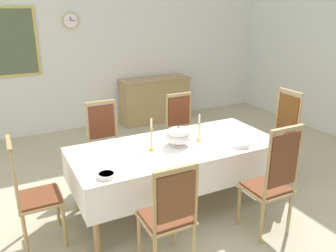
{
  "coord_description": "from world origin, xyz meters",
  "views": [
    {
      "loc": [
        -1.73,
        -3.18,
        2.29
      ],
      "look_at": [
        -0.07,
        0.11,
        1.0
      ],
      "focal_mm": 36.66,
      "sensor_mm": 36.0,
      "label": 1
    }
  ],
  "objects_px": {
    "framed_painting": "(4,42)",
    "candlestick_east": "(199,131)",
    "chair_head_east": "(279,135)",
    "soup_tureen": "(179,136)",
    "bowl_near_left": "(174,132)",
    "chair_north_a": "(106,142)",
    "bowl_near_right": "(241,144)",
    "spoon_primary": "(181,130)",
    "mounted_clock": "(70,21)",
    "spoon_secondary": "(248,143)",
    "chair_south_a": "(169,214)",
    "chair_north_b": "(183,129)",
    "chair_south_b": "(272,181)",
    "candlestick_west": "(152,138)",
    "sideboard": "(155,100)",
    "chair_head_west": "(31,192)",
    "dining_table": "(176,151)",
    "bowl_far_left": "(106,175)"
  },
  "relations": [
    {
      "from": "chair_south_b",
      "to": "chair_head_west",
      "type": "relative_size",
      "value": 1.08
    },
    {
      "from": "soup_tureen",
      "to": "candlestick_west",
      "type": "bearing_deg",
      "value": 180.0
    },
    {
      "from": "candlestick_east",
      "to": "spoon_primary",
      "type": "xyz_separation_m",
      "value": [
        -0.03,
        0.4,
        -0.12
      ]
    },
    {
      "from": "dining_table",
      "to": "candlestick_east",
      "type": "relative_size",
      "value": 7.29
    },
    {
      "from": "chair_head_east",
      "to": "spoon_secondary",
      "type": "distance_m",
      "value": 0.91
    },
    {
      "from": "chair_north_a",
      "to": "chair_head_east",
      "type": "xyz_separation_m",
      "value": [
        2.17,
        -0.92,
        0.04
      ]
    },
    {
      "from": "candlestick_east",
      "to": "chair_head_east",
      "type": "bearing_deg",
      "value": 0.0
    },
    {
      "from": "soup_tureen",
      "to": "chair_head_east",
      "type": "bearing_deg",
      "value": 0.0
    },
    {
      "from": "bowl_far_left",
      "to": "soup_tureen",
      "type": "bearing_deg",
      "value": 21.57
    },
    {
      "from": "chair_south_a",
      "to": "candlestick_east",
      "type": "relative_size",
      "value": 3.3
    },
    {
      "from": "dining_table",
      "to": "chair_head_west",
      "type": "relative_size",
      "value": 2.09
    },
    {
      "from": "chair_head_east",
      "to": "candlestick_west",
      "type": "relative_size",
      "value": 3.35
    },
    {
      "from": "soup_tureen",
      "to": "bowl_near_left",
      "type": "height_order",
      "value": "soup_tureen"
    },
    {
      "from": "dining_table",
      "to": "chair_north_b",
      "type": "distance_m",
      "value": 1.11
    },
    {
      "from": "dining_table",
      "to": "bowl_near_right",
      "type": "distance_m",
      "value": 0.75
    },
    {
      "from": "spoon_primary",
      "to": "framed_painting",
      "type": "height_order",
      "value": "framed_painting"
    },
    {
      "from": "chair_south_a",
      "to": "chair_north_a",
      "type": "distance_m",
      "value": 1.85
    },
    {
      "from": "candlestick_west",
      "to": "mounted_clock",
      "type": "xyz_separation_m",
      "value": [
        -0.09,
        3.26,
        1.12
      ]
    },
    {
      "from": "chair_south_a",
      "to": "spoon_secondary",
      "type": "relative_size",
      "value": 6.14
    },
    {
      "from": "spoon_secondary",
      "to": "sideboard",
      "type": "height_order",
      "value": "sideboard"
    },
    {
      "from": "soup_tureen",
      "to": "bowl_near_left",
      "type": "xyz_separation_m",
      "value": [
        0.14,
        0.37,
        -0.09
      ]
    },
    {
      "from": "chair_south_b",
      "to": "spoon_secondary",
      "type": "relative_size",
      "value": 7.01
    },
    {
      "from": "chair_head_west",
      "to": "candlestick_west",
      "type": "xyz_separation_m",
      "value": [
        1.29,
        0.0,
        0.34
      ]
    },
    {
      "from": "chair_north_a",
      "to": "bowl_near_right",
      "type": "distance_m",
      "value": 1.78
    },
    {
      "from": "chair_south_a",
      "to": "candlestick_east",
      "type": "xyz_separation_m",
      "value": [
        0.87,
        0.92,
        0.33
      ]
    },
    {
      "from": "bowl_near_left",
      "to": "mounted_clock",
      "type": "height_order",
      "value": "mounted_clock"
    },
    {
      "from": "chair_head_east",
      "to": "framed_painting",
      "type": "height_order",
      "value": "framed_painting"
    },
    {
      "from": "chair_head_east",
      "to": "spoon_secondary",
      "type": "bearing_deg",
      "value": 112.31
    },
    {
      "from": "candlestick_west",
      "to": "sideboard",
      "type": "distance_m",
      "value": 3.37
    },
    {
      "from": "dining_table",
      "to": "framed_painting",
      "type": "height_order",
      "value": "framed_painting"
    },
    {
      "from": "chair_head_west",
      "to": "bowl_near_left",
      "type": "xyz_separation_m",
      "value": [
        1.76,
        0.37,
        0.2
      ]
    },
    {
      "from": "candlestick_west",
      "to": "bowl_near_left",
      "type": "height_order",
      "value": "candlestick_west"
    },
    {
      "from": "spoon_secondary",
      "to": "sideboard",
      "type": "xyz_separation_m",
      "value": [
        0.36,
        3.36,
        -0.32
      ]
    },
    {
      "from": "chair_south_a",
      "to": "bowl_near_right",
      "type": "xyz_separation_m",
      "value": [
        1.21,
        0.55,
        0.23
      ]
    },
    {
      "from": "chair_head_east",
      "to": "bowl_near_right",
      "type": "xyz_separation_m",
      "value": [
        -0.95,
        -0.37,
        0.18
      ]
    },
    {
      "from": "chair_head_west",
      "to": "chair_head_east",
      "type": "height_order",
      "value": "chair_head_east"
    },
    {
      "from": "chair_north_a",
      "to": "bowl_near_right",
      "type": "bearing_deg",
      "value": 133.2
    },
    {
      "from": "chair_south_b",
      "to": "framed_painting",
      "type": "relative_size",
      "value": 1.06
    },
    {
      "from": "chair_north_b",
      "to": "chair_head_east",
      "type": "distance_m",
      "value": 1.36
    },
    {
      "from": "candlestick_west",
      "to": "sideboard",
      "type": "height_order",
      "value": "candlestick_west"
    },
    {
      "from": "dining_table",
      "to": "candlestick_east",
      "type": "bearing_deg",
      "value": 0.0
    },
    {
      "from": "chair_south_b",
      "to": "chair_north_a",
      "type": "bearing_deg",
      "value": 122.28
    },
    {
      "from": "chair_head_west",
      "to": "spoon_secondary",
      "type": "bearing_deg",
      "value": 81.81
    },
    {
      "from": "sideboard",
      "to": "candlestick_east",
      "type": "bearing_deg",
      "value": 74.74
    },
    {
      "from": "chair_head_east",
      "to": "bowl_far_left",
      "type": "height_order",
      "value": "chair_head_east"
    },
    {
      "from": "soup_tureen",
      "to": "candlestick_west",
      "type": "xyz_separation_m",
      "value": [
        -0.34,
        0.0,
        0.04
      ]
    },
    {
      "from": "framed_painting",
      "to": "candlestick_east",
      "type": "bearing_deg",
      "value": -60.73
    },
    {
      "from": "chair_north_b",
      "to": "chair_head_west",
      "type": "height_order",
      "value": "chair_head_west"
    },
    {
      "from": "chair_north_b",
      "to": "chair_south_a",
      "type": "bearing_deg",
      "value": 57.56
    },
    {
      "from": "chair_north_b",
      "to": "soup_tureen",
      "type": "relative_size",
      "value": 3.68
    }
  ]
}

